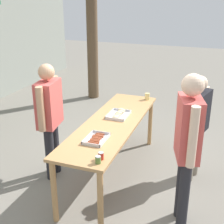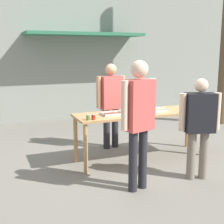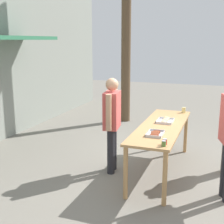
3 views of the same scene
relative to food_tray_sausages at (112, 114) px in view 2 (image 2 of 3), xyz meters
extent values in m
plane|color=slate|center=(0.62, 0.01, -0.89)|extent=(24.00, 24.00, 0.00)
cube|color=gray|center=(0.62, 4.01, 1.36)|extent=(12.00, 0.12, 4.50)
cube|color=#2D704C|center=(0.62, 3.46, 1.51)|extent=(3.20, 1.00, 0.08)
cube|color=tan|center=(0.62, 0.01, -0.04)|extent=(2.51, 0.72, 0.04)
cylinder|color=tan|center=(-0.57, -0.28, -0.47)|extent=(0.07, 0.07, 0.84)
cylinder|color=tan|center=(1.81, -0.28, -0.47)|extent=(0.07, 0.07, 0.84)
cylinder|color=tan|center=(-0.57, 0.31, -0.47)|extent=(0.07, 0.07, 0.84)
cylinder|color=tan|center=(1.81, 0.31, -0.47)|extent=(0.07, 0.07, 0.84)
cube|color=silver|center=(0.00, 0.00, -0.01)|extent=(0.37, 0.25, 0.01)
cube|color=silver|center=(0.00, -0.12, 0.01)|extent=(0.37, 0.01, 0.03)
cube|color=silver|center=(0.00, 0.12, 0.01)|extent=(0.37, 0.01, 0.03)
cube|color=silver|center=(-0.17, 0.00, 0.01)|extent=(0.01, 0.25, 0.03)
cube|color=silver|center=(0.18, 0.00, 0.01)|extent=(0.01, 0.25, 0.03)
cylinder|color=#A34C2D|center=(-0.14, 0.00, 0.01)|extent=(0.03, 0.15, 0.02)
cylinder|color=#A34C2D|center=(-0.11, -0.01, 0.01)|extent=(0.04, 0.15, 0.03)
cylinder|color=#A34C2D|center=(-0.07, -0.01, 0.01)|extent=(0.03, 0.12, 0.03)
cylinder|color=#A34C2D|center=(-0.03, 0.00, 0.01)|extent=(0.03, 0.11, 0.03)
cylinder|color=#A34C2D|center=(0.00, 0.00, 0.01)|extent=(0.03, 0.11, 0.03)
cylinder|color=#A34C2D|center=(0.04, 0.01, 0.01)|extent=(0.04, 0.13, 0.03)
cylinder|color=#A34C2D|center=(0.08, 0.01, 0.01)|extent=(0.03, 0.14, 0.03)
cylinder|color=#A34C2D|center=(0.11, 0.00, 0.00)|extent=(0.03, 0.11, 0.02)
cylinder|color=#A34C2D|center=(0.15, 0.00, 0.00)|extent=(0.03, 0.11, 0.02)
cube|color=silver|center=(0.86, 0.00, -0.01)|extent=(0.39, 0.29, 0.01)
cube|color=silver|center=(0.86, -0.14, 0.01)|extent=(0.39, 0.01, 0.03)
cube|color=silver|center=(0.86, 0.14, 0.01)|extent=(0.39, 0.01, 0.03)
cube|color=silver|center=(0.67, 0.00, 0.01)|extent=(0.01, 0.29, 0.03)
cube|color=silver|center=(1.05, 0.00, 0.01)|extent=(0.01, 0.29, 0.03)
ellipsoid|color=beige|center=(0.71, 0.00, 0.02)|extent=(0.07, 0.11, 0.05)
ellipsoid|color=beige|center=(0.77, 0.00, 0.01)|extent=(0.07, 0.11, 0.04)
ellipsoid|color=beige|center=(0.83, 0.00, 0.01)|extent=(0.06, 0.11, 0.04)
ellipsoid|color=beige|center=(0.89, 0.01, 0.02)|extent=(0.07, 0.11, 0.05)
ellipsoid|color=beige|center=(0.95, -0.01, 0.02)|extent=(0.06, 0.11, 0.05)
ellipsoid|color=beige|center=(1.01, 0.00, 0.02)|extent=(0.08, 0.12, 0.06)
cylinder|color=#567A38|center=(-0.50, -0.23, 0.02)|extent=(0.06, 0.06, 0.08)
cylinder|color=#B2B2B7|center=(-0.50, -0.23, 0.07)|extent=(0.06, 0.06, 0.01)
cylinder|color=#B22319|center=(-0.41, -0.23, 0.02)|extent=(0.06, 0.06, 0.08)
cylinder|color=#B2B2B7|center=(-0.41, -0.23, 0.07)|extent=(0.06, 0.06, 0.01)
cylinder|color=#DBC67A|center=(1.73, -0.22, 0.04)|extent=(0.08, 0.08, 0.11)
cylinder|color=#232328|center=(0.23, 0.84, -0.48)|extent=(0.13, 0.13, 0.82)
cylinder|color=#232328|center=(0.43, 0.86, -0.48)|extent=(0.13, 0.13, 0.82)
cube|color=#C64C47|center=(0.33, 0.85, 0.26)|extent=(0.47, 0.30, 0.65)
sphere|color=tan|center=(0.33, 0.85, 0.71)|extent=(0.22, 0.22, 0.22)
cylinder|color=tan|center=(0.06, 0.81, 0.27)|extent=(0.10, 0.10, 0.62)
cylinder|color=tan|center=(0.60, 0.89, 0.27)|extent=(0.10, 0.10, 0.62)
cylinder|color=#232328|center=(0.04, -1.09, -0.45)|extent=(0.13, 0.13, 0.89)
cylinder|color=#232328|center=(-0.14, -1.14, -0.45)|extent=(0.13, 0.13, 0.89)
cube|color=#C64C47|center=(-0.05, -1.11, 0.34)|extent=(0.47, 0.34, 0.70)
sphere|color=beige|center=(-0.05, -1.11, 0.83)|extent=(0.24, 0.24, 0.24)
cylinder|color=beige|center=(0.20, -1.04, 0.36)|extent=(0.09, 0.09, 0.67)
cylinder|color=beige|center=(-0.30, -1.19, 0.36)|extent=(0.09, 0.09, 0.67)
cylinder|color=#756B5B|center=(1.08, -1.14, -0.52)|extent=(0.13, 0.13, 0.75)
cylinder|color=#756B5B|center=(0.88, -1.09, -0.52)|extent=(0.13, 0.13, 0.75)
cube|color=black|center=(0.98, -1.12, 0.16)|extent=(0.49, 0.35, 0.60)
sphere|color=beige|center=(0.98, -1.12, 0.57)|extent=(0.20, 0.20, 0.20)
cylinder|color=beige|center=(1.24, -1.19, 0.17)|extent=(0.10, 0.10, 0.57)
cylinder|color=beige|center=(0.72, -1.05, 0.17)|extent=(0.10, 0.10, 0.57)
camera|label=1|loc=(-3.22, -1.38, 1.74)|focal=50.00mm
camera|label=2|loc=(-1.99, -4.87, 1.09)|focal=50.00mm
camera|label=3|loc=(-4.70, -0.98, 1.46)|focal=50.00mm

